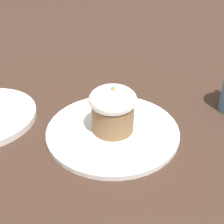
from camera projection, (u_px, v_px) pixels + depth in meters
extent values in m
plane|color=#3D281E|center=(113.00, 133.00, 0.64)|extent=(4.00, 4.00, 0.00)
cylinder|color=white|center=(113.00, 131.00, 0.63)|extent=(0.27, 0.27, 0.01)
cylinder|color=olive|center=(112.00, 119.00, 0.61)|extent=(0.08, 0.08, 0.06)
ellipsoid|color=white|center=(112.00, 101.00, 0.59)|extent=(0.09, 0.09, 0.05)
cone|color=orange|center=(112.00, 88.00, 0.58)|extent=(0.02, 0.01, 0.01)
sphere|color=green|center=(112.00, 90.00, 0.58)|extent=(0.01, 0.01, 0.01)
cube|color=#B7B7BC|center=(132.00, 116.00, 0.66)|extent=(0.07, 0.07, 0.00)
ellipsoid|color=#B7B7BC|center=(115.00, 129.00, 0.63)|extent=(0.05, 0.05, 0.01)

